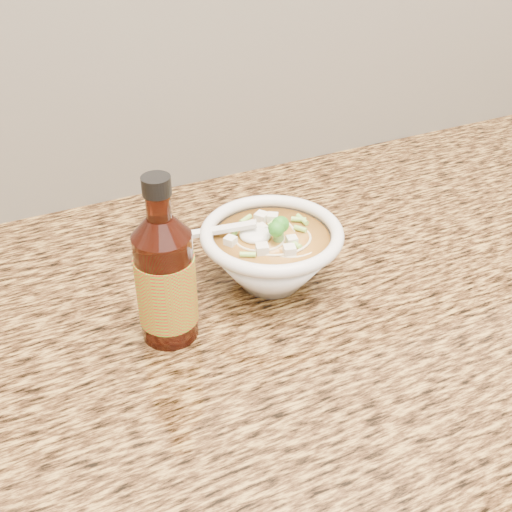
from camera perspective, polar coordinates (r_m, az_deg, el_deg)
name	(u,v)px	position (r m, az deg, el deg)	size (l,w,h in m)	color
cabinet	(327,507)	(1.13, 6.34, -21.29)	(4.00, 0.65, 0.86)	#341A0F
counter_slab	(350,288)	(0.80, 8.36, -2.80)	(4.00, 0.68, 0.04)	#A27B3B
soup_bowl	(271,255)	(0.75, 1.37, 0.13)	(0.18, 0.16, 0.09)	silver
hot_sauce_bottle	(166,280)	(0.66, -8.03, -2.11)	(0.08, 0.08, 0.19)	#360E07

